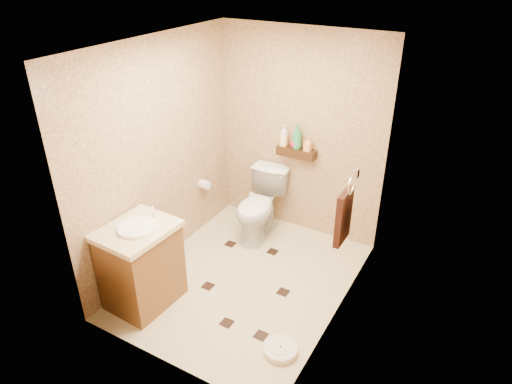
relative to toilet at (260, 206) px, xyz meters
The scene contains 19 objects.
ground 0.97m from the toilet, 70.68° to the right, with size 2.50×2.50×0.00m, color beige.
wall_back 0.95m from the toilet, 55.10° to the left, with size 2.00×0.04×2.40m, color tan.
wall_front 2.25m from the toilet, 82.03° to the right, with size 2.00×0.04×2.40m, color tan.
wall_left 1.35m from the toilet, 130.41° to the right, with size 0.04×2.50×2.40m, color tan.
wall_right 1.73m from the toilet, 32.79° to the right, with size 0.04×2.50×2.40m, color tan.
ceiling 2.18m from the toilet, 70.68° to the right, with size 2.00×2.50×0.02m, color silver.
wall_shelf 0.76m from the toilet, 49.21° to the left, with size 0.46×0.14×0.10m, color #3A210F.
floor_accents 1.05m from the toilet, 68.52° to the right, with size 1.12×1.32×0.01m.
toilet is the anchor object (origin of this frame).
vanity 1.63m from the toilet, 104.50° to the right, with size 0.60×0.72×0.98m.
bathroom_scale 1.88m from the toilet, 55.22° to the right, with size 0.33×0.33×0.06m.
toilet_brush 0.39m from the toilet, 138.58° to the left, with size 0.10×0.10×0.43m.
towel_ring 1.44m from the toilet, 25.78° to the right, with size 0.12×0.30×0.76m.
toilet_paper 0.70m from the toilet, 164.33° to the right, with size 0.12×0.11×0.12m.
bottle_a 0.87m from the toilet, 69.23° to the left, with size 0.10×0.10×0.26m, color white.
bottle_b 0.84m from the toilet, 68.75° to the left, with size 0.08×0.08×0.18m, color gold.
bottle_c 0.86m from the toilet, 51.60° to the left, with size 0.11×0.11×0.15m, color #B9152F.
bottle_d 0.93m from the toilet, 49.29° to the left, with size 0.11×0.11×0.29m, color #2F8F4F.
bottle_e 0.93m from the toilet, 38.27° to the left, with size 0.07×0.08×0.16m, color #FFA854.
Camera 1 is at (1.97, -3.24, 3.10)m, focal length 32.00 mm.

